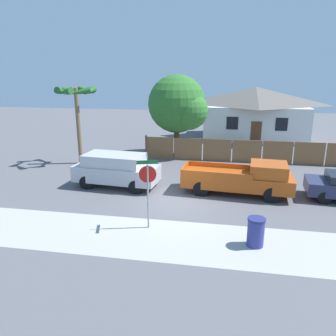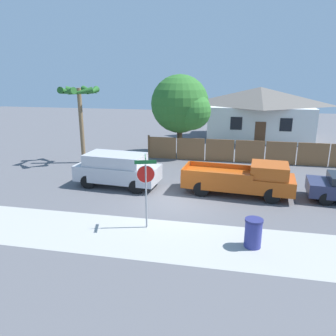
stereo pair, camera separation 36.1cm
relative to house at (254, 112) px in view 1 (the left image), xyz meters
The scene contains 10 objects.
ground_plane 18.47m from the house, 105.32° to the right, with size 80.00×80.00×0.00m, color #56565B.
sidewalk_strip 21.94m from the house, 102.82° to the right, with size 36.00×3.20×0.01m.
wooden_fence 9.63m from the house, 96.51° to the right, with size 14.48×0.12×1.67m.
house is the anchor object (origin of this frame).
oak_tree 10.24m from the house, 126.21° to the right, with size 4.44×4.23×5.95m.
palm_tree 17.10m from the house, 136.60° to the right, with size 2.56×2.76×5.17m.
red_suv 17.98m from the house, 117.84° to the right, with size 4.68×2.26×1.81m.
orange_pickup 16.04m from the house, 95.91° to the right, with size 5.66×2.34×1.73m.
stop_sign 21.15m from the house, 105.03° to the right, with size 0.82×0.74×2.99m.
trash_bin 21.29m from the house, 93.68° to the right, with size 0.64×0.64×1.08m.
Camera 1 is at (2.23, -14.49, 6.02)m, focal length 35.00 mm.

